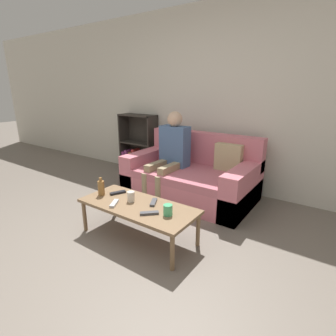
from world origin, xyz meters
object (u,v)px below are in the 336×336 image
at_px(tv_remote_1, 118,193).
at_px(bottle, 101,188).
at_px(couch, 192,177).
at_px(person_adult, 171,149).
at_px(cup_near, 168,210).
at_px(cup_far, 131,196).
at_px(tv_remote_0, 149,213).
at_px(coffee_table, 138,208).
at_px(tv_remote_3, 114,203).
at_px(bookshelf, 139,151).
at_px(tv_remote_2, 154,202).

xyz_separation_m(tv_remote_1, bottle, (-0.11, -0.13, 0.07)).
relative_size(couch, person_adult, 1.47).
bearing_deg(bottle, couch, 73.73).
bearing_deg(person_adult, cup_near, -56.00).
height_order(cup_far, tv_remote_0, cup_far).
bearing_deg(couch, tv_remote_0, -76.43).
bearing_deg(bottle, coffee_table, 5.02).
bearing_deg(tv_remote_0, cup_far, -152.94).
bearing_deg(person_adult, tv_remote_3, -80.40).
xyz_separation_m(tv_remote_0, tv_remote_1, (-0.59, 0.18, 0.00)).
xyz_separation_m(person_adult, cup_far, (0.28, -1.14, -0.24)).
xyz_separation_m(bookshelf, tv_remote_0, (1.67, -1.78, 0.00)).
relative_size(tv_remote_1, bottle, 0.88).
bearing_deg(cup_near, coffee_table, 178.18).
relative_size(person_adult, bottle, 5.89).
distance_m(tv_remote_2, bottle, 0.61).
distance_m(cup_near, tv_remote_0, 0.17).
height_order(tv_remote_0, tv_remote_3, same).
distance_m(couch, tv_remote_0, 1.38).
xyz_separation_m(cup_near, cup_far, (-0.48, 0.03, 0.00)).
bearing_deg(tv_remote_0, couch, 149.86).
bearing_deg(coffee_table, tv_remote_0, -23.00).
bearing_deg(coffee_table, cup_near, -1.82).
relative_size(couch, bookshelf, 1.67).
bearing_deg(tv_remote_0, person_adult, 162.28).
bearing_deg(couch, coffee_table, -85.42).
height_order(cup_near, cup_far, cup_far).
distance_m(tv_remote_1, tv_remote_2, 0.47).
bearing_deg(bottle, tv_remote_3, -17.32).
xyz_separation_m(cup_near, tv_remote_1, (-0.73, 0.10, -0.04)).
relative_size(tv_remote_3, bottle, 0.87).
height_order(couch, coffee_table, couch).
xyz_separation_m(bookshelf, tv_remote_2, (1.56, -1.57, 0.00)).
bearing_deg(tv_remote_3, couch, 57.93).
relative_size(couch, cup_far, 16.50).
height_order(person_adult, cup_far, person_adult).
height_order(coffee_table, tv_remote_2, tv_remote_2).
xyz_separation_m(coffee_table, tv_remote_2, (0.11, 0.11, 0.04)).
xyz_separation_m(cup_near, tv_remote_3, (-0.56, -0.12, -0.04)).
relative_size(tv_remote_2, bottle, 0.87).
xyz_separation_m(coffee_table, person_adult, (-0.39, 1.16, 0.33)).
height_order(couch, tv_remote_0, couch).
xyz_separation_m(bookshelf, tv_remote_3, (1.26, -1.82, 0.00)).
xyz_separation_m(cup_near, bottle, (-0.85, -0.03, 0.03)).
height_order(bookshelf, tv_remote_3, bookshelf).
bearing_deg(coffee_table, tv_remote_2, 45.67).
distance_m(person_adult, tv_remote_1, 1.11).
bearing_deg(person_adult, tv_remote_0, -62.98).
bearing_deg(couch, cup_near, -69.44).
height_order(tv_remote_3, bottle, bottle).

